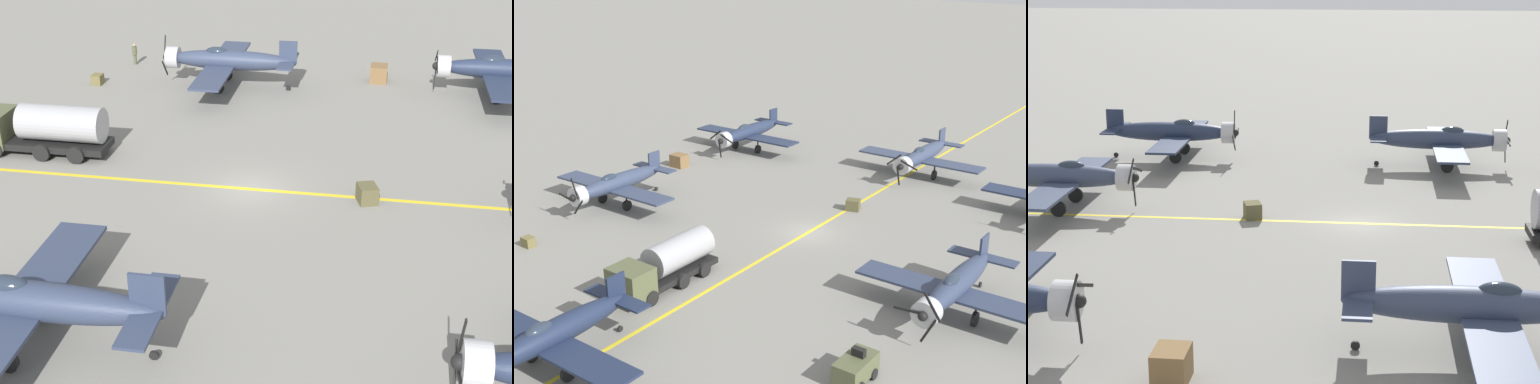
{
  "view_description": "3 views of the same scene",
  "coord_description": "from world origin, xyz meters",
  "views": [
    {
      "loc": [
        -33.26,
        -6.12,
        17.17
      ],
      "look_at": [
        -3.98,
        -1.05,
        1.92
      ],
      "focal_mm": 50.0,
      "sensor_mm": 36.0,
      "label": 1
    },
    {
      "loc": [
        -27.41,
        42.54,
        21.6
      ],
      "look_at": [
        4.42,
        -1.08,
        2.06
      ],
      "focal_mm": 50.0,
      "sensor_mm": 36.0,
      "label": 2
    },
    {
      "loc": [
        46.43,
        0.36,
        14.64
      ],
      "look_at": [
        4.52,
        -3.89,
        2.99
      ],
      "focal_mm": 60.0,
      "sensor_mm": 36.0,
      "label": 3
    }
  ],
  "objects": [
    {
      "name": "taxiway_stripe",
      "position": [
        0.0,
        0.0,
        0.0
      ],
      "size": [
        0.3,
        160.0,
        0.01
      ],
      "primitive_type": "cube",
      "color": "yellow",
      "rests_on": "ground"
    },
    {
      "name": "airplane_near_center",
      "position": [
        -1.1,
        -17.85,
        2.01
      ],
      "size": [
        12.0,
        9.98,
        3.65
      ],
      "rotation": [
        0.0,
        0.0,
        -0.25
      ],
      "color": "#343E58",
      "rests_on": "ground"
    },
    {
      "name": "airplane_near_left",
      "position": [
        -14.8,
        -14.02,
        2.01
      ],
      "size": [
        12.0,
        9.98,
        3.74
      ],
      "rotation": [
        0.0,
        0.0,
        -0.04
      ],
      "color": "#222C46",
      "rests_on": "ground"
    },
    {
      "name": "airplane_mid_left",
      "position": [
        -14.0,
        5.52,
        2.01
      ],
      "size": [
        12.0,
        9.98,
        3.65
      ],
      "rotation": [
        0.0,
        0.0,
        -0.02
      ],
      "color": "#2E3852",
      "rests_on": "ground"
    },
    {
      "name": "airplane_mid_right",
      "position": [
        16.21,
        4.62,
        2.01
      ],
      "size": [
        12.0,
        9.98,
        3.72
      ],
      "rotation": [
        0.0,
        0.0,
        0.03
      ],
      "color": "#333D56",
      "rests_on": "ground"
    },
    {
      "name": "supply_crate_mid_lane",
      "position": [
        19.4,
        -6.39,
        0.63
      ],
      "size": [
        1.52,
        1.27,
        1.25
      ],
      "primitive_type": "cube",
      "rotation": [
        0.0,
        0.0,
        -0.01
      ],
      "color": "brown",
      "rests_on": "ground"
    },
    {
      "name": "ground_plane",
      "position": [
        0.0,
        0.0,
        0.0
      ],
      "size": [
        400.0,
        400.0,
        0.0
      ],
      "primitive_type": "plane",
      "color": "gray"
    },
    {
      "name": "supply_crate_by_tanker",
      "position": [
        -0.39,
        -6.21,
        0.46
      ],
      "size": [
        1.34,
        1.22,
        0.93
      ],
      "primitive_type": "cube",
      "rotation": [
        0.0,
        0.0,
        0.31
      ],
      "color": "brown",
      "rests_on": "ground"
    }
  ]
}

